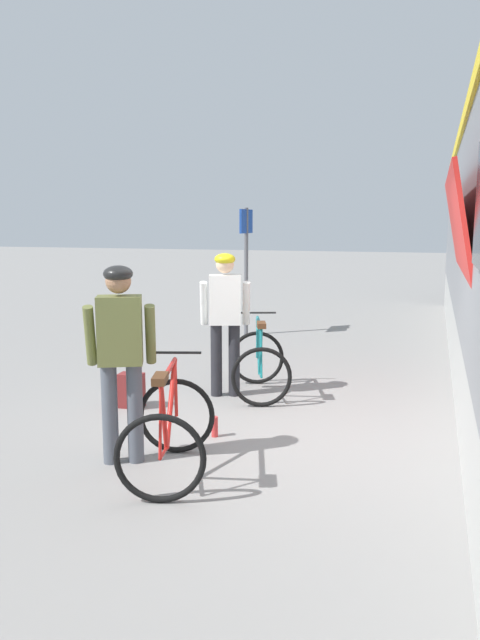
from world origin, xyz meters
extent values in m
plane|color=gray|center=(0.00, 0.00, 0.00)|extent=(80.00, 80.00, 0.00)
cube|color=red|center=(1.55, 1.44, 1.80)|extent=(0.37, 3.75, 1.68)
cube|color=yellow|center=(1.55, 0.56, 3.42)|extent=(0.04, 19.98, 0.20)
cylinder|color=#4C515B|center=(-1.39, -1.05, 0.45)|extent=(0.14, 0.14, 0.90)
cylinder|color=#4C515B|center=(-1.19, -0.96, 0.45)|extent=(0.14, 0.14, 0.90)
cube|color=olive|center=(-1.29, -1.00, 1.20)|extent=(0.45, 0.38, 0.60)
cylinder|color=olive|center=(-1.54, -1.08, 1.15)|extent=(0.19, 0.27, 0.56)
cylinder|color=olive|center=(-1.07, -0.86, 1.15)|extent=(0.19, 0.27, 0.56)
sphere|color=#9E7051|center=(-1.29, -1.00, 1.63)|extent=(0.22, 0.22, 0.22)
ellipsoid|color=black|center=(-1.29, -1.00, 1.69)|extent=(0.35, 0.36, 0.14)
cylinder|color=#232328|center=(-1.22, 1.23, 0.45)|extent=(0.14, 0.14, 0.90)
cylinder|color=#232328|center=(-1.01, 1.30, 0.45)|extent=(0.14, 0.14, 0.90)
cube|color=white|center=(-1.12, 1.26, 1.20)|extent=(0.44, 0.35, 0.60)
cylinder|color=white|center=(-1.38, 1.22, 1.15)|extent=(0.17, 0.27, 0.56)
cylinder|color=white|center=(-0.89, 1.39, 1.15)|extent=(0.17, 0.27, 0.56)
sphere|color=beige|center=(-1.12, 1.26, 1.63)|extent=(0.22, 0.22, 0.22)
ellipsoid|color=yellow|center=(-1.12, 1.26, 1.69)|extent=(0.33, 0.34, 0.14)
torus|color=black|center=(-0.93, -0.66, 0.36)|extent=(0.69, 0.25, 0.71)
torus|color=black|center=(-0.63, -1.63, 0.36)|extent=(0.69, 0.25, 0.71)
cylinder|color=red|center=(-0.82, -1.00, 0.60)|extent=(0.23, 0.63, 0.63)
cylinder|color=red|center=(-0.79, -1.11, 0.91)|extent=(0.28, 0.83, 0.04)
cylinder|color=red|center=(-0.70, -1.40, 0.60)|extent=(0.12, 0.27, 0.62)
cylinder|color=red|center=(-0.68, -1.46, 0.33)|extent=(0.13, 0.35, 0.08)
cylinder|color=red|center=(-0.65, -1.57, 0.63)|extent=(0.06, 0.14, 0.56)
cylinder|color=red|center=(-0.92, -0.68, 0.63)|extent=(0.05, 0.09, 0.55)
cylinder|color=black|center=(-0.91, -0.70, 0.97)|extent=(0.47, 0.16, 0.02)
cube|color=#4C2D19|center=(-0.66, -1.55, 0.96)|extent=(0.17, 0.26, 0.06)
torus|color=black|center=(-0.90, 1.91, 0.36)|extent=(0.69, 0.28, 0.71)
torus|color=black|center=(-0.56, 0.95, 0.36)|extent=(0.69, 0.28, 0.71)
cylinder|color=#197A7F|center=(-0.78, 1.57, 0.60)|extent=(0.25, 0.62, 0.63)
cylinder|color=#197A7F|center=(-0.74, 1.46, 0.91)|extent=(0.32, 0.82, 0.04)
cylinder|color=#197A7F|center=(-0.64, 1.17, 0.60)|extent=(0.13, 0.27, 0.62)
cylinder|color=#197A7F|center=(-0.62, 1.12, 0.33)|extent=(0.14, 0.35, 0.08)
cylinder|color=#197A7F|center=(-0.58, 1.00, 0.63)|extent=(0.07, 0.14, 0.56)
cylinder|color=#197A7F|center=(-0.89, 1.89, 0.63)|extent=(0.06, 0.09, 0.55)
cylinder|color=black|center=(-0.88, 1.86, 0.97)|extent=(0.46, 0.18, 0.02)
cube|color=#4C2D19|center=(-0.59, 1.03, 0.96)|extent=(0.17, 0.26, 0.06)
cube|color=maroon|center=(-2.00, 0.47, 0.20)|extent=(0.29, 0.20, 0.40)
cylinder|color=red|center=(-0.74, -0.15, 0.10)|extent=(0.07, 0.07, 0.21)
cylinder|color=#595B60|center=(-2.09, 5.26, 1.20)|extent=(0.08, 0.08, 2.40)
cube|color=#193F99|center=(-2.09, 5.26, 2.15)|extent=(0.04, 0.70, 0.44)
camera|label=1|loc=(1.27, -5.56, 2.12)|focal=33.72mm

